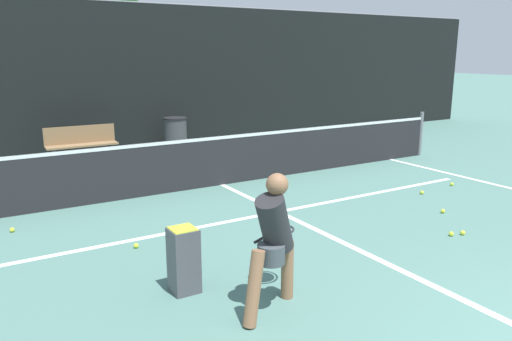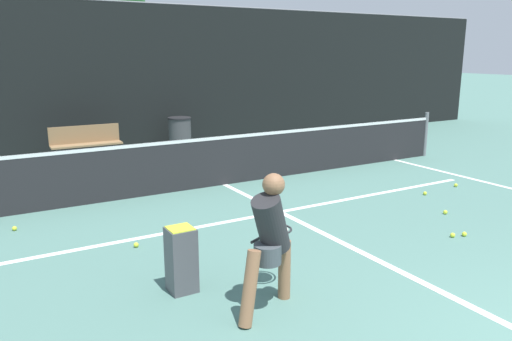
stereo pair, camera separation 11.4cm
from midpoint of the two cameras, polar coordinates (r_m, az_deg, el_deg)
court_service_line at (r=7.99m, az=2.19°, el=-4.73°), size 8.25×0.10×0.01m
court_center_mark at (r=6.99m, az=8.23°, el=-7.57°), size 0.10×6.58×0.01m
net at (r=9.51m, az=-4.31°, el=1.34°), size 11.09×0.09×1.07m
fence_back at (r=13.18m, az=-12.82°, el=10.23°), size 24.00×0.06×3.70m
player_practicing at (r=4.85m, az=1.33°, el=-7.61°), size 1.02×0.89×1.38m
tennis_ball_scattered_1 at (r=6.09m, az=3.02°, el=-10.36°), size 0.07×0.07×0.07m
tennis_ball_scattered_2 at (r=8.44m, az=20.22°, el=-4.38°), size 0.07×0.07×0.07m
tennis_ball_scattered_3 at (r=7.45m, az=21.01°, el=-6.78°), size 0.07×0.07×0.07m
tennis_ball_scattered_4 at (r=6.75m, az=-14.01°, el=-8.34°), size 0.07×0.07×0.07m
tennis_ball_scattered_6 at (r=7.55m, az=22.16°, el=-6.61°), size 0.07×0.07×0.07m
tennis_ball_scattered_7 at (r=10.20m, az=21.19°, el=-1.47°), size 0.07×0.07×0.07m
tennis_ball_scattered_8 at (r=9.42m, az=18.11°, el=-2.40°), size 0.07×0.07×0.07m
tennis_ball_scattered_9 at (r=7.93m, az=-26.47°, el=-6.10°), size 0.07×0.07×0.07m
ball_hopper at (r=5.38m, az=-8.87°, el=-9.91°), size 0.28×0.28×0.71m
courtside_bench at (r=12.01m, az=-19.58°, el=2.91°), size 1.56×0.41×0.86m
trash_bin at (r=12.90m, az=-9.43°, el=4.06°), size 0.59×0.59×0.88m
parked_car at (r=17.31m, az=-19.31°, el=6.24°), size 1.66×4.39×1.34m
tree_west at (r=21.06m, az=4.07°, el=14.57°), size 2.90×2.90×3.44m
tree_mid at (r=22.01m, az=-18.30°, el=17.88°), size 3.56×3.56×6.27m
building_far at (r=31.98m, az=-24.26°, el=12.35°), size 36.00×2.40×5.13m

